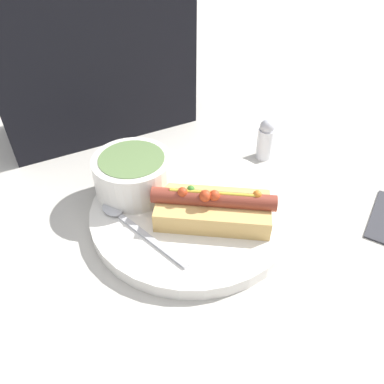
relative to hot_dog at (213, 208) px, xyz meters
The scene contains 7 objects.
ground_plane 0.06m from the hot_dog, 109.49° to the left, with size 4.00×4.00×0.00m, color #BCB7AD.
dinner_plate 0.05m from the hot_dog, 109.49° to the left, with size 0.30×0.30×0.02m.
hot_dog is the anchor object (origin of this frame).
soup_bowl 0.13m from the hot_dog, 122.56° to the left, with size 0.12×0.12×0.06m.
spoon 0.12m from the hot_dog, 154.40° to the left, with size 0.07×0.16×0.01m.
drinking_glass 0.35m from the hot_dog, 89.33° to the left, with size 0.07×0.07×0.10m.
salt_shaker 0.21m from the hot_dog, 32.92° to the left, with size 0.03×0.03×0.07m.
Camera 1 is at (-0.19, -0.36, 0.39)m, focal length 35.00 mm.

